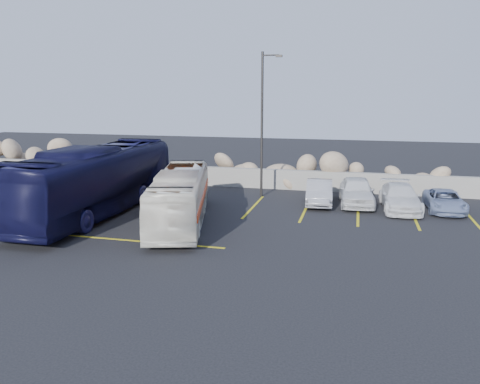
% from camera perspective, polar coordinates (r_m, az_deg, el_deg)
% --- Properties ---
extents(ground, '(90.00, 90.00, 0.00)m').
position_cam_1_polar(ground, '(18.79, -10.89, -6.23)').
color(ground, black).
rests_on(ground, ground).
extents(seawall, '(60.00, 0.40, 1.20)m').
position_cam_1_polar(seawall, '(29.62, -1.16, 1.84)').
color(seawall, gray).
rests_on(seawall, ground).
extents(riprap_pile, '(54.00, 2.80, 2.60)m').
position_cam_1_polar(riprap_pile, '(30.66, -0.57, 3.51)').
color(riprap_pile, '#998064').
rests_on(riprap_pile, ground).
extents(parking_lines, '(18.16, 9.36, 0.01)m').
position_cam_1_polar(parking_lines, '(22.66, 5.92, -2.92)').
color(parking_lines, gold).
rests_on(parking_lines, ground).
extents(lamppost, '(1.14, 0.18, 8.00)m').
position_cam_1_polar(lamppost, '(26.19, 2.81, 8.65)').
color(lamppost, '#2C2A27').
rests_on(lamppost, ground).
extents(vintage_bus, '(4.24, 8.93, 2.42)m').
position_cam_1_polar(vintage_bus, '(21.29, -7.27, -0.58)').
color(vintage_bus, silver).
rests_on(vintage_bus, ground).
extents(tour_coach, '(2.90, 11.96, 3.32)m').
position_cam_1_polar(tour_coach, '(23.77, -17.13, 1.40)').
color(tour_coach, black).
rests_on(tour_coach, ground).
extents(car_a, '(2.05, 4.40, 1.46)m').
position_cam_1_polar(car_a, '(25.47, 14.02, 0.11)').
color(car_a, silver).
rests_on(car_a, ground).
extents(car_b, '(1.63, 3.93, 1.26)m').
position_cam_1_polar(car_b, '(25.26, 9.63, -0.02)').
color(car_b, '#A7A6AB').
rests_on(car_b, ground).
extents(car_c, '(2.04, 4.49, 1.27)m').
position_cam_1_polar(car_c, '(24.99, 18.93, -0.62)').
color(car_c, silver).
rests_on(car_c, ground).
extents(car_d, '(1.77, 3.77, 1.04)m').
position_cam_1_polar(car_d, '(25.56, 23.68, -0.98)').
color(car_d, '#7B8BAF').
rests_on(car_d, ground).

